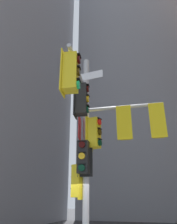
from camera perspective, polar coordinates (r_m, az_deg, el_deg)
building_mid_block at (r=38.65m, az=12.98°, el=5.58°), size 16.31×16.31×38.70m
signal_pole_assembly at (r=7.07m, az=1.98°, el=-5.45°), size 3.36×3.26×7.02m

